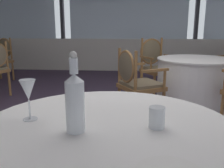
% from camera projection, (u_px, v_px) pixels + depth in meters
% --- Properties ---
extents(ground_plane, '(14.60, 14.60, 0.00)m').
position_uv_depth(ground_plane, '(120.00, 142.00, 2.46)').
color(ground_plane, '#47384C').
extents(window_wall_far, '(11.02, 0.14, 2.76)m').
position_uv_depth(window_wall_far, '(128.00, 29.00, 6.30)').
color(window_wall_far, silver).
rests_on(window_wall_far, ground_plane).
extents(water_bottle, '(0.08, 0.08, 0.32)m').
position_uv_depth(water_bottle, '(75.00, 101.00, 0.94)').
color(water_bottle, white).
rests_on(water_bottle, foreground_table).
extents(wine_glass, '(0.07, 0.07, 0.18)m').
position_uv_depth(wine_glass, '(28.00, 91.00, 1.06)').
color(wine_glass, white).
rests_on(wine_glass, foreground_table).
extents(water_tumbler, '(0.07, 0.07, 0.09)m').
position_uv_depth(water_tumbler, '(157.00, 117.00, 0.99)').
color(water_tumbler, white).
rests_on(water_tumbler, foreground_table).
extents(dining_chair_0_3, '(0.63, 0.59, 0.93)m').
position_uv_depth(dining_chair_0_3, '(1.00, 56.00, 5.22)').
color(dining_chair_0_3, olive).
rests_on(dining_chair_0_3, ground_plane).
extents(background_table_2, '(1.04, 1.04, 0.73)m').
position_uv_depth(background_table_2, '(194.00, 85.00, 3.34)').
color(background_table_2, white).
rests_on(background_table_2, ground_plane).
extents(dining_chair_2_1, '(0.65, 0.63, 0.97)m').
position_uv_depth(dining_chair_2_1, '(155.00, 62.00, 4.14)').
color(dining_chair_2_1, olive).
rests_on(dining_chair_2_1, ground_plane).
extents(dining_chair_2_2, '(0.63, 0.65, 0.89)m').
position_uv_depth(dining_chair_2_2, '(136.00, 79.00, 2.92)').
color(dining_chair_2_2, olive).
rests_on(dining_chair_2_2, ground_plane).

